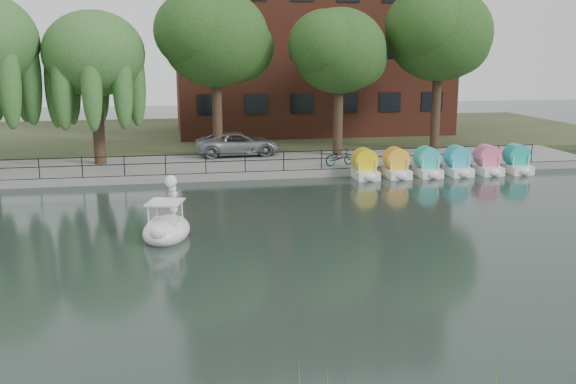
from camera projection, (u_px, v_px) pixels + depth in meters
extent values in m
plane|color=#314038|center=(296.00, 260.00, 20.16)|extent=(120.00, 120.00, 0.00)
cube|color=gray|center=(239.00, 166.00, 35.48)|extent=(40.00, 6.00, 0.40)
cube|color=gray|center=(246.00, 176.00, 32.65)|extent=(40.00, 0.25, 0.40)
cube|color=#47512D|center=(219.00, 135.00, 48.92)|extent=(60.00, 22.00, 0.36)
cylinder|color=black|center=(245.00, 153.00, 32.59)|extent=(32.00, 0.04, 0.04)
cylinder|color=black|center=(245.00, 161.00, 32.68)|extent=(32.00, 0.04, 0.04)
cylinder|color=black|center=(245.00, 162.00, 32.69)|extent=(0.05, 0.05, 1.00)
cube|color=#4C1E16|center=(309.00, 11.00, 48.20)|extent=(20.00, 10.00, 18.00)
cylinder|color=#473323|center=(99.00, 129.00, 34.64)|extent=(0.60, 0.60, 3.80)
ellipsoid|color=#48813B|center=(94.00, 54.00, 33.78)|extent=(5.32, 5.32, 4.52)
cylinder|color=#473323|center=(217.00, 118.00, 36.69)|extent=(0.60, 0.60, 4.50)
ellipsoid|color=#365C23|center=(216.00, 39.00, 35.73)|extent=(6.00, 6.00, 5.10)
cylinder|color=#473323|center=(338.00, 121.00, 37.51)|extent=(0.60, 0.60, 4.05)
ellipsoid|color=#365C23|center=(339.00, 51.00, 36.65)|extent=(5.40, 5.40, 4.59)
cylinder|color=#473323|center=(436.00, 112.00, 39.57)|extent=(0.60, 0.60, 4.72)
ellipsoid|color=#365C23|center=(440.00, 34.00, 38.56)|extent=(6.30, 6.30, 5.36)
imported|color=gray|center=(238.00, 142.00, 37.61)|extent=(2.89, 5.80, 1.58)
imported|color=gray|center=(340.00, 156.00, 34.41)|extent=(1.02, 1.82, 1.00)
ellipsoid|color=white|center=(167.00, 231.00, 22.42)|extent=(2.15, 2.80, 0.55)
cube|color=white|center=(166.00, 224.00, 22.27)|extent=(1.26, 1.33, 0.28)
cube|color=white|center=(165.00, 202.00, 22.15)|extent=(1.43, 1.49, 0.06)
ellipsoid|color=white|center=(158.00, 233.00, 21.34)|extent=(0.67, 0.58, 0.51)
sphere|color=white|center=(171.00, 181.00, 22.88)|extent=(0.44, 0.44, 0.44)
cone|color=black|center=(173.00, 180.00, 23.17)|extent=(0.24, 0.28, 0.18)
cylinder|color=yellow|center=(172.00, 181.00, 23.04)|extent=(0.25, 0.15, 0.24)
cube|color=white|center=(365.00, 174.00, 33.01)|extent=(1.15, 1.70, 0.44)
cylinder|color=yellow|center=(365.00, 160.00, 32.95)|extent=(0.90, 1.20, 0.90)
cube|color=white|center=(396.00, 173.00, 33.31)|extent=(1.15, 1.70, 0.44)
cylinder|color=#FFAE2A|center=(396.00, 159.00, 33.25)|extent=(0.90, 1.20, 0.90)
cube|color=white|center=(427.00, 172.00, 33.62)|extent=(1.15, 1.70, 0.44)
cylinder|color=#2DBDB4|center=(427.00, 158.00, 33.56)|extent=(0.90, 1.20, 0.90)
cube|color=white|center=(457.00, 171.00, 33.92)|extent=(1.15, 1.70, 0.44)
cylinder|color=#30B1CB|center=(457.00, 157.00, 33.86)|extent=(0.90, 1.20, 0.90)
cube|color=white|center=(487.00, 170.00, 34.23)|extent=(1.15, 1.70, 0.44)
cylinder|color=#E7638F|center=(487.00, 156.00, 34.16)|extent=(0.90, 1.20, 0.90)
cube|color=white|center=(516.00, 169.00, 34.53)|extent=(1.15, 1.70, 0.44)
cylinder|color=#1DAE99|center=(516.00, 155.00, 34.47)|extent=(0.90, 1.20, 0.90)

